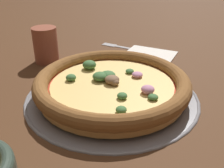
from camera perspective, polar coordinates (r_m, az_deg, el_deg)
ground_plane at (r=0.54m, az=-0.00°, el=-2.72°), size 3.00×3.00×0.00m
pizza_tray at (r=0.54m, az=-0.00°, el=-2.43°), size 0.35×0.35×0.01m
pizza at (r=0.53m, az=-0.01°, el=-0.07°), size 0.31×0.31×0.04m
drinking_cup at (r=0.72m, az=-14.26°, el=8.26°), size 0.06×0.06×0.09m
napkin at (r=0.77m, az=8.32°, el=6.60°), size 0.17×0.15×0.01m
fork at (r=0.82m, az=2.71°, el=7.97°), size 0.17×0.09×0.00m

